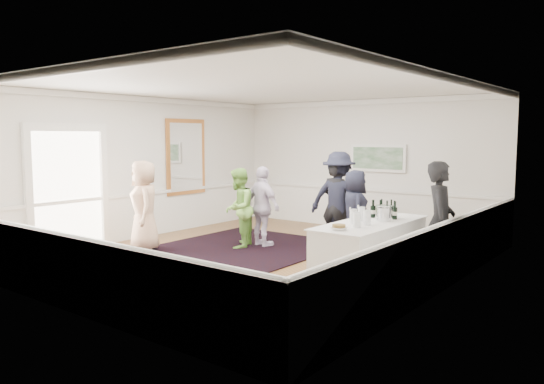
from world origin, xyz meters
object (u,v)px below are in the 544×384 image
Objects in this scene: serving_table at (371,252)px; guest_lilac at (263,207)px; guest_navy at (355,211)px; bartender at (440,221)px; guest_tan at (144,206)px; guest_dark_b at (336,203)px; ice_bucket at (384,214)px; guest_dark_a at (339,198)px; guest_green at (238,208)px; nut_bowl at (339,227)px.

guest_lilac is at bearing 159.70° from serving_table.
bartender is at bearing -157.43° from guest_navy.
guest_dark_b is (2.69, 2.93, -0.03)m from guest_tan.
guest_tan is at bearing 60.90° from guest_lilac.
guest_dark_a is at bearing 134.29° from ice_bucket.
guest_navy is at bearing 43.48° from bartender.
bartender reaches higher than ice_bucket.
ice_bucket is (3.19, -0.92, 0.24)m from guest_lilac.
guest_dark_a is 2.97m from ice_bucket.
bartender is at bearing 66.46° from guest_green.
ice_bucket is (-0.67, -0.65, 0.13)m from bartender.
guest_lilac is 6.47× the size of ice_bucket.
guest_dark_b is 2.94m from ice_bucket.
nut_bowl is at bearing 111.63° from guest_dark_a.
guest_green is 0.83× the size of guest_dark_a.
serving_table is 1.25× the size of bartender.
guest_dark_a reaches higher than guest_dark_b.
ice_bucket is 1.15m from nut_bowl.
guest_lilac is at bearing 73.08° from guest_navy.
ice_bucket is 1.13× the size of nut_bowl.
bartender reaches higher than guest_green.
guest_navy reaches higher than ice_bucket.
serving_table is 1.35× the size of guest_dark_b.
ice_bucket is (0.10, 0.22, 0.60)m from serving_table.
guest_dark_a is 8.62× the size of nut_bowl.
nut_bowl is at bearing 158.40° from guest_lilac.
guest_dark_a is at bearing -107.75° from guest_dark_b.
bartender is at bearing 65.65° from nut_bowl.
nut_bowl is (1.96, -3.19, 0.12)m from guest_dark_b.
guest_lilac reaches higher than guest_green.
bartender is 8.31× the size of nut_bowl.
ice_bucket is at bearing 40.49° from guest_tan.
guest_navy is at bearing 150.48° from guest_dark_b.
bartender is at bearing 142.74° from guest_dark_a.
guest_dark_a is 7.62× the size of ice_bucket.
nut_bowl is (-0.04, -0.92, 0.52)m from serving_table.
guest_navy is at bearing 67.76° from guest_tan.
ice_bucket is at bearing 176.36° from guest_lilac.
guest_dark_a is 0.78m from guest_navy.
ice_bucket is at bearing 83.12° from nut_bowl.
guest_navy is (0.65, -0.35, -0.07)m from guest_dark_b.
guest_lilac is 1.91m from guest_navy.
guest_navy is 6.29× the size of ice_bucket.
guest_green is at bearing 46.02° from guest_dark_b.
guest_lilac is at bearing 65.85° from bartender.
guest_green reaches higher than nut_bowl.
guest_navy is at bearing 94.61° from guest_green.
guest_tan is 7.94× the size of nut_bowl.
guest_dark_b is at bearing 131.36° from serving_table.
guest_green is at bearing 171.65° from ice_bucket.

